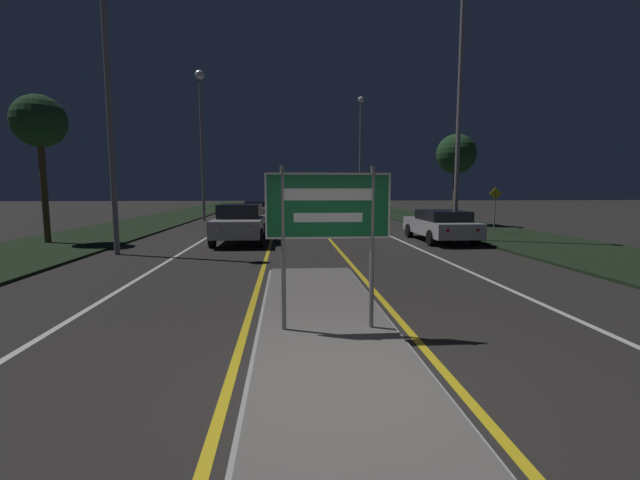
{
  "coord_description": "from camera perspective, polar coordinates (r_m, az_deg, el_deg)",
  "views": [
    {
      "loc": [
        -0.59,
        -4.33,
        2.15
      ],
      "look_at": [
        0.0,
        3.3,
        1.25
      ],
      "focal_mm": 24.0,
      "sensor_mm": 36.0,
      "label": 1
    }
  ],
  "objects": [
    {
      "name": "centre_line_yellow_left",
      "position": [
        29.42,
        -5.72,
        2.51
      ],
      "size": [
        0.12,
        70.0,
        0.01
      ],
      "color": "gold",
      "rests_on": "ground_plane"
    },
    {
      "name": "lane_line_white_right",
      "position": [
        29.8,
        4.83,
        2.57
      ],
      "size": [
        0.12,
        70.0,
        0.01
      ],
      "color": "silver",
      "rests_on": "ground_plane"
    },
    {
      "name": "car_approaching_0",
      "position": [
        17.65,
        -10.63,
        2.29
      ],
      "size": [
        1.99,
        4.42,
        1.56
      ],
      "color": "#B7B7BC",
      "rests_on": "ground_plane"
    },
    {
      "name": "car_receding_0",
      "position": [
        18.52,
        15.75,
        1.98
      ],
      "size": [
        1.95,
        4.8,
        1.3
      ],
      "color": "#B7B7BC",
      "rests_on": "ground_plane"
    },
    {
      "name": "streetlight_right_near",
      "position": [
        19.04,
        18.15,
        18.45
      ],
      "size": [
        0.46,
        0.46,
        10.24
      ],
      "color": "gray",
      "rests_on": "ground_plane"
    },
    {
      "name": "median_island",
      "position": [
        6.52,
        1.05,
        -12.16
      ],
      "size": [
        2.13,
        9.93,
        0.1
      ],
      "color": "#999993",
      "rests_on": "ground_plane"
    },
    {
      "name": "streetlight_right_far",
      "position": [
        40.61,
        5.43,
        13.36
      ],
      "size": [
        0.55,
        0.55,
        10.6
      ],
      "color": "gray",
      "rests_on": "ground_plane"
    },
    {
      "name": "edge_line_white_left",
      "position": [
        30.15,
        -17.1,
        2.34
      ],
      "size": [
        0.1,
        70.0,
        0.01
      ],
      "color": "silver",
      "rests_on": "ground_plane"
    },
    {
      "name": "car_receding_3",
      "position": [
        48.32,
        -0.58,
        5.04
      ],
      "size": [
        1.94,
        4.49,
        1.35
      ],
      "color": "navy",
      "rests_on": "ground_plane"
    },
    {
      "name": "streetlight_left_far",
      "position": [
        30.96,
        -15.58,
        15.26
      ],
      "size": [
        0.61,
        0.61,
        10.06
      ],
      "color": "gray",
      "rests_on": "ground_plane"
    },
    {
      "name": "streetlight_left_near",
      "position": [
        16.11,
        -26.55,
        19.94
      ],
      "size": [
        0.55,
        0.55,
        9.14
      ],
      "color": "gray",
      "rests_on": "ground_plane"
    },
    {
      "name": "lane_line_white_left",
      "position": [
        29.63,
        -11.43,
        2.44
      ],
      "size": [
        0.12,
        70.0,
        0.01
      ],
      "color": "silver",
      "rests_on": "ground_plane"
    },
    {
      "name": "warning_sign",
      "position": [
        22.13,
        22.29,
        4.28
      ],
      "size": [
        0.6,
        0.06,
        2.18
      ],
      "color": "gray",
      "rests_on": "verge_right"
    },
    {
      "name": "roadside_palm_right",
      "position": [
        26.71,
        17.7,
        10.79
      ],
      "size": [
        2.31,
        2.31,
        5.3
      ],
      "color": "#4C3823",
      "rests_on": "verge_right"
    },
    {
      "name": "car_receding_1",
      "position": [
        28.9,
        1.92,
        3.99
      ],
      "size": [
        1.87,
        4.85,
        1.45
      ],
      "color": "#B7B7BC",
      "rests_on": "ground_plane"
    },
    {
      "name": "highway_sign",
      "position": [
        6.17,
        1.08,
        3.38
      ],
      "size": [
        1.81,
        0.07,
        2.39
      ],
      "color": "gray",
      "rests_on": "median_island"
    },
    {
      "name": "car_approaching_1",
      "position": [
        30.64,
        -8.4,
        3.97
      ],
      "size": [
        1.95,
        4.32,
        1.34
      ],
      "color": "#B7B7BC",
      "rests_on": "ground_plane"
    },
    {
      "name": "centre_line_yellow_right",
      "position": [
        29.47,
        -0.84,
        2.55
      ],
      "size": [
        0.12,
        70.0,
        0.01
      ],
      "color": "gold",
      "rests_on": "ground_plane"
    },
    {
      "name": "verge_left",
      "position": [
        26.0,
        -24.47,
        1.46
      ],
      "size": [
        5.0,
        100.0,
        0.08
      ],
      "color": "black",
      "rests_on": "ground_plane"
    },
    {
      "name": "verge_right",
      "position": [
        26.43,
        18.04,
        1.81
      ],
      "size": [
        5.0,
        100.0,
        0.08
      ],
      "color": "black",
      "rests_on": "ground_plane"
    },
    {
      "name": "ground_plane",
      "position": [
        4.87,
        3.19,
        -19.46
      ],
      "size": [
        160.0,
        160.0,
        0.0
      ],
      "primitive_type": "plane",
      "color": "#282623"
    },
    {
      "name": "roadside_palm_left",
      "position": [
        20.08,
        -33.35,
        12.9
      ],
      "size": [
        1.98,
        1.98,
        5.68
      ],
      "color": "#4C3823",
      "rests_on": "verge_left"
    },
    {
      "name": "edge_line_white_right",
      "position": [
        30.43,
        10.42,
        2.57
      ],
      "size": [
        0.1,
        70.0,
        0.01
      ],
      "color": "silver",
      "rests_on": "ground_plane"
    },
    {
      "name": "car_receding_2",
      "position": [
        39.59,
        0.23,
        4.76
      ],
      "size": [
        1.89,
        4.78,
        1.5
      ],
      "color": "silver",
      "rests_on": "ground_plane"
    }
  ]
}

